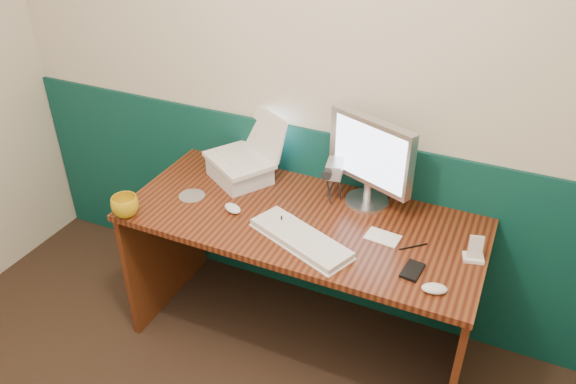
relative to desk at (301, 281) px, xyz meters
The scene contains 18 objects.
back_wall 0.95m from the desk, 99.00° to the left, with size 3.50×0.04×2.50m, color beige.
wainscot 0.38m from the desk, 99.29° to the left, with size 3.48×0.02×1.00m, color #083730.
desk is the anchor object (origin of this frame).
laptop_riser 0.62m from the desk, 156.51° to the left, with size 0.28×0.23×0.10m, color silver.
laptop 0.75m from the desk, 156.51° to the left, with size 0.32×0.24×0.26m, color white, non-canonical shape.
monitor 0.68m from the desk, 45.99° to the left, with size 0.44×0.12×0.44m, color silver, non-canonical shape.
keyboard 0.43m from the desk, 68.50° to the right, with size 0.47×0.16×0.03m, color silver.
mouse_right 0.79m from the desk, 20.65° to the right, with size 0.10×0.06×0.03m, color silver.
mouse_left 0.50m from the desk, 164.34° to the right, with size 0.10×0.06×0.03m, color silver.
mug 0.89m from the desk, 156.74° to the right, with size 0.12×0.12×0.10m, color gold.
camcorder 0.52m from the desk, 68.73° to the left, with size 0.09×0.13×0.20m, color #BCBCC1, non-canonical shape.
cd_spindle 0.40m from the desk, 120.38° to the right, with size 0.13×0.13×0.03m, color #B6BBC7.
cd_loose_a 0.66m from the desk, behind, with size 0.12×0.12×0.00m, color #B2B7C3.
pen 0.63m from the desk, ahead, with size 0.01×0.01×0.13m, color black.
papers 0.53m from the desk, ahead, with size 0.14×0.09×0.00m, color white.
dock 0.83m from the desk, ahead, with size 0.08×0.06×0.02m, color white.
music_player 0.86m from the desk, ahead, with size 0.06×0.01×0.10m, color silver.
pda 0.68m from the desk, 16.80° to the right, with size 0.07×0.12×0.01m, color black.
Camera 1 is at (0.85, -0.51, 2.18)m, focal length 35.00 mm.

